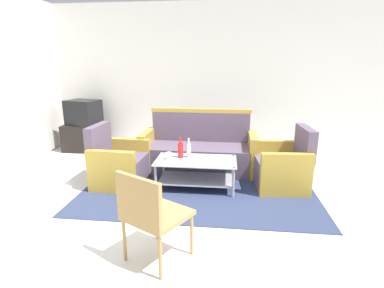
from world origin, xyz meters
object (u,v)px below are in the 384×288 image
at_px(bottle_clear, 189,150).
at_px(wicker_chair, 150,211).
at_px(armchair_right, 283,167).
at_px(armchair_left, 119,165).
at_px(coffee_table, 196,169).
at_px(cup, 169,156).
at_px(tv_stand, 86,138).
at_px(bottle_red, 181,150).
at_px(television, 83,113).
at_px(couch, 199,151).

distance_m(bottle_clear, wicker_chair, 1.78).
bearing_deg(armchair_right, wicker_chair, 138.64).
height_order(armchair_left, coffee_table, armchair_left).
xyz_separation_m(cup, tv_stand, (-1.99, 1.64, -0.20)).
relative_size(bottle_red, television, 0.41).
bearing_deg(tv_stand, armchair_left, -52.02).
relative_size(cup, wicker_chair, 0.12).
bearing_deg(television, bottle_clear, 162.18).
height_order(couch, bottle_red, couch).
bearing_deg(bottle_clear, cup, -154.21).
relative_size(armchair_right, wicker_chair, 1.01).
height_order(bottle_clear, television, television).
relative_size(armchair_left, television, 1.22).
distance_m(coffee_table, wicker_chair, 1.70).
bearing_deg(bottle_red, tv_stand, 144.28).
height_order(coffee_table, cup, cup).
relative_size(bottle_red, tv_stand, 0.36).
distance_m(bottle_clear, television, 2.73).
relative_size(bottle_clear, television, 0.40).
distance_m(armchair_left, television, 2.08).
relative_size(armchair_left, bottle_clear, 3.06).
bearing_deg(television, couch, 175.27).
height_order(couch, coffee_table, couch).
relative_size(tv_stand, wicker_chair, 0.95).
distance_m(bottle_red, wicker_chair, 1.76).
bearing_deg(armchair_left, armchair_right, 96.42).
distance_m(couch, bottle_red, 0.70).
bearing_deg(cup, coffee_table, 2.84).
xyz_separation_m(couch, television, (-2.34, 0.90, 0.44)).
height_order(coffee_table, wicker_chair, wicker_chair).
height_order(coffee_table, bottle_red, bottle_red).
bearing_deg(bottle_red, armchair_right, 3.46).
bearing_deg(armchair_left, television, -139.31).
bearing_deg(armchair_left, tv_stand, -139.25).
xyz_separation_m(armchair_left, coffee_table, (1.12, -0.03, -0.02)).
bearing_deg(wicker_chair, coffee_table, 112.54).
xyz_separation_m(coffee_table, wicker_chair, (-0.22, -1.68, 0.22)).
xyz_separation_m(television, wicker_chair, (2.15, -3.30, -0.27)).
distance_m(coffee_table, cup, 0.42).
xyz_separation_m(couch, coffee_table, (0.03, -0.73, -0.04)).
bearing_deg(wicker_chair, couch, 115.39).
bearing_deg(bottle_clear, couch, 81.98).
distance_m(coffee_table, bottle_clear, 0.29).
distance_m(armchair_right, cup, 1.59).
height_order(armchair_left, tv_stand, armchair_left).
bearing_deg(coffee_table, couch, 92.09).
xyz_separation_m(armchair_right, bottle_clear, (-1.31, -0.07, 0.23)).
bearing_deg(television, cup, 156.73).
height_order(bottle_clear, wicker_chair, wicker_chair).
xyz_separation_m(armchair_left, bottle_red, (0.89, 0.06, 0.23)).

